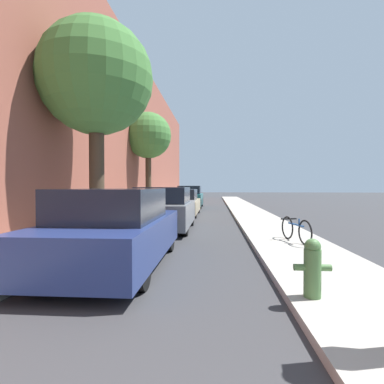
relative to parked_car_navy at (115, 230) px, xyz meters
name	(u,v)px	position (x,y,z in m)	size (l,w,h in m)	color
ground_plane	(196,217)	(0.96, 9.56, -0.71)	(120.00, 120.00, 0.00)	#333335
sidewalk_left	(139,215)	(-1.94, 9.56, -0.65)	(2.00, 52.00, 0.12)	#9E998E
sidewalk_right	(254,216)	(3.86, 9.56, -0.65)	(2.00, 52.00, 0.12)	#9E998E
building_facade_left	(113,120)	(-3.29, 9.56, 4.24)	(0.70, 52.00, 9.90)	brown
parked_car_navy	(115,230)	(0.00, 0.00, 0.00)	(1.86, 4.38, 1.50)	black
parked_car_grey	(164,210)	(0.15, 4.81, 0.01)	(1.88, 3.98, 1.51)	black
parked_car_champagne	(180,203)	(0.10, 10.12, -0.05)	(1.90, 4.62, 1.38)	black
parked_car_teal	(190,197)	(0.14, 15.94, 0.03)	(1.74, 4.14, 1.56)	black
street_tree_near	(96,80)	(-1.56, 3.01, 3.97)	(3.32, 3.32, 6.27)	#423323
street_tree_far	(148,136)	(-2.07, 12.28, 3.83)	(2.76, 2.76, 5.85)	#423323
fire_hydrant	(312,267)	(3.17, -1.74, -0.20)	(0.47, 0.21, 0.75)	#47703D
bicycle	(296,230)	(3.98, 2.18, -0.27)	(0.51, 1.46, 0.61)	black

